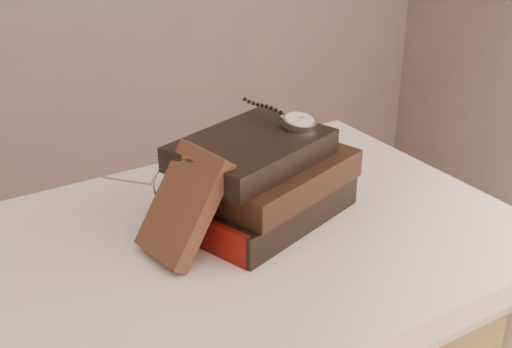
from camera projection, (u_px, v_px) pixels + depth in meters
table at (195, 302)px, 1.02m from camera, size 1.00×0.60×0.75m
book_stack at (262, 180)px, 1.04m from camera, size 0.31×0.25×0.13m
journal at (184, 205)px, 0.94m from camera, size 0.13×0.12×0.15m
pocket_watch at (297, 121)px, 1.05m from camera, size 0.07×0.16×0.02m
eyeglasses at (176, 176)px, 1.02m from camera, size 0.14×0.16×0.05m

